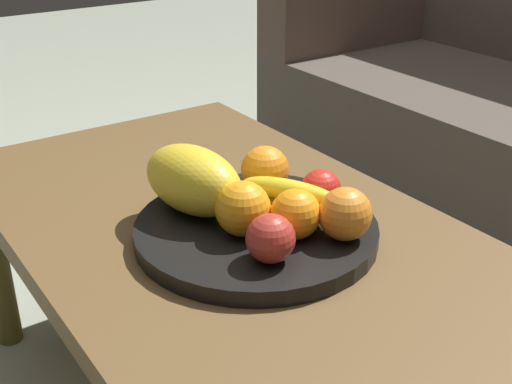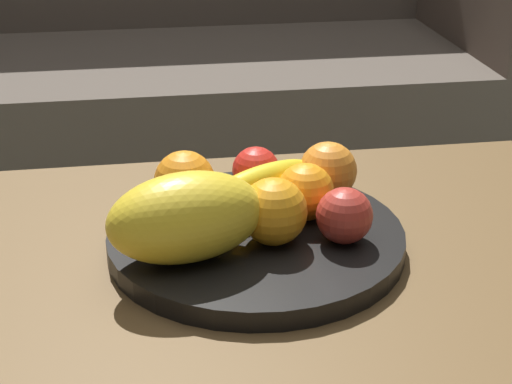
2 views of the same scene
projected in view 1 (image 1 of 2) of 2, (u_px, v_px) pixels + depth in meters
coffee_table at (231, 251)px, 1.04m from camera, size 1.04×0.59×0.41m
fruit_bowl at (256, 230)px, 0.98m from camera, size 0.36×0.36×0.03m
melon_large_front at (193, 180)px, 0.99m from camera, size 0.20×0.14×0.10m
orange_front at (295, 214)px, 0.92m from camera, size 0.07×0.07×0.07m
orange_left at (243, 209)px, 0.93m from camera, size 0.08×0.08×0.08m
orange_right at (265, 170)px, 1.05m from camera, size 0.08×0.08×0.08m
orange_back at (345, 214)px, 0.92m from camera, size 0.08×0.08×0.08m
apple_front at (321, 190)px, 1.00m from camera, size 0.06×0.06×0.06m
apple_left at (271, 239)px, 0.87m from camera, size 0.07×0.07×0.07m
banana_bunch at (287, 199)px, 0.98m from camera, size 0.17×0.10×0.06m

